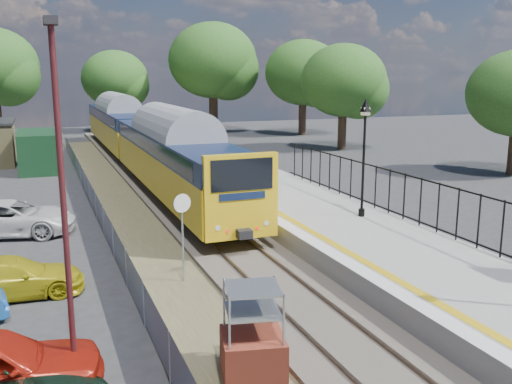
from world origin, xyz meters
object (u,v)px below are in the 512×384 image
victorian_lamp_north (365,130)px  speed_sign (182,223)px  carpark_lamp (62,191)px  train (139,135)px  car_white (10,218)px  car_yellow (11,278)px  brick_plinth (253,335)px

victorian_lamp_north → speed_sign: size_ratio=1.60×
carpark_lamp → train: bearing=77.4°
speed_sign → carpark_lamp: carpark_lamp is taller
car_white → car_yellow: bearing=-164.8°
brick_plinth → speed_sign: bearing=90.0°
carpark_lamp → car_white: (-1.63, 12.95, -3.52)m
train → speed_sign: train is taller
car_yellow → car_white: 7.06m
train → carpark_lamp: size_ratio=5.48×
victorian_lamp_north → brick_plinth: victorian_lamp_north is taller
brick_plinth → car_yellow: 8.45m
victorian_lamp_north → train: bearing=105.1°
carpark_lamp → car_yellow: (-1.39, 5.89, -3.63)m
car_yellow → brick_plinth: bearing=-142.7°
victorian_lamp_north → train: victorian_lamp_north is taller
brick_plinth → carpark_lamp: size_ratio=0.28×
victorian_lamp_north → car_white: size_ratio=0.90×
brick_plinth → car_yellow: brick_plinth is taller
train → car_yellow: train is taller
speed_sign → carpark_lamp: (-3.58, -5.13, 2.26)m
car_yellow → train: bearing=-18.1°
victorian_lamp_north → brick_plinth: size_ratio=2.18×
speed_sign → car_white: 9.48m
carpark_lamp → car_yellow: bearing=103.3°
speed_sign → car_yellow: size_ratio=0.70×
speed_sign → victorian_lamp_north: bearing=2.1°
brick_plinth → speed_sign: speed_sign is taller
victorian_lamp_north → car_yellow: size_ratio=1.12×
carpark_lamp → brick_plinth: bearing=-14.6°
carpark_lamp → car_yellow: carpark_lamp is taller
train → car_yellow: (-7.47, -21.28, -1.75)m
victorian_lamp_north → carpark_lamp: size_ratio=0.62×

